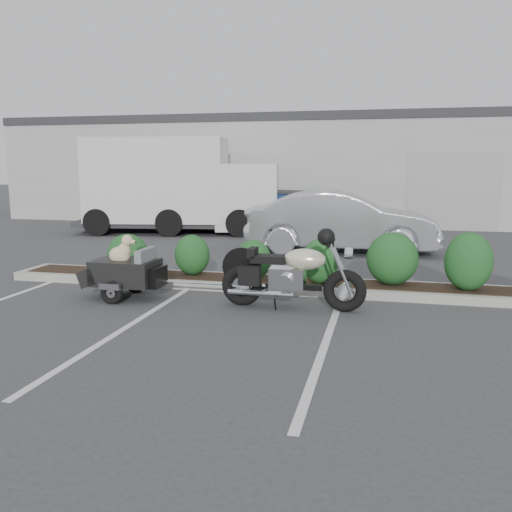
% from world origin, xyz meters
% --- Properties ---
extents(ground, '(90.00, 90.00, 0.00)m').
position_xyz_m(ground, '(0.00, 0.00, 0.00)').
color(ground, '#38383A').
rests_on(ground, ground).
extents(planter_kerb, '(12.00, 1.00, 0.15)m').
position_xyz_m(planter_kerb, '(1.00, 2.20, 0.07)').
color(planter_kerb, '#9E9E93').
rests_on(planter_kerb, ground).
extents(building, '(26.00, 10.00, 4.00)m').
position_xyz_m(building, '(0.00, 17.00, 2.00)').
color(building, '#9EA099').
rests_on(building, ground).
extents(motorcycle, '(2.25, 0.76, 1.29)m').
position_xyz_m(motorcycle, '(0.51, 0.91, 0.52)').
color(motorcycle, black).
rests_on(motorcycle, ground).
extents(pet_trailer, '(1.78, 0.99, 1.07)m').
position_xyz_m(pet_trailer, '(-2.28, 0.93, 0.45)').
color(pet_trailer, black).
rests_on(pet_trailer, ground).
extents(sedan, '(4.78, 1.94, 1.54)m').
position_xyz_m(sedan, '(0.79, 6.56, 0.77)').
color(sedan, '#BCBBC3').
rests_on(sedan, ground).
extents(dumpster, '(2.37, 1.95, 1.34)m').
position_xyz_m(dumpster, '(-1.37, 10.18, 0.68)').
color(dumpster, navy).
rests_on(dumpster, ground).
extents(delivery_truck, '(6.83, 3.25, 3.00)m').
position_xyz_m(delivery_truck, '(-4.60, 9.43, 1.44)').
color(delivery_truck, silver).
rests_on(delivery_truck, ground).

